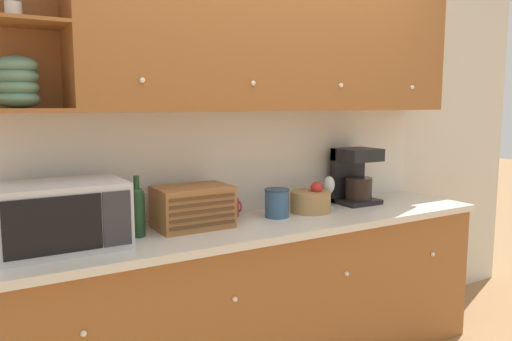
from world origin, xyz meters
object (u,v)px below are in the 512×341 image
mug (231,207)px  bread_box (193,207)px  microwave (61,216)px  coffee_maker (354,175)px  storage_canister (277,203)px  fruit_basket (311,201)px  wine_bottle (137,209)px  wine_glass (329,186)px

mug → bread_box: bearing=-156.2°
microwave → mug: size_ratio=5.22×
microwave → coffee_maker: 1.86m
storage_canister → fruit_basket: 0.26m
wine_bottle → coffee_maker: 1.50m
microwave → storage_canister: 1.18m
microwave → wine_glass: size_ratio=2.80×
storage_canister → wine_glass: (0.45, 0.07, 0.05)m
fruit_basket → bread_box: bearing=179.1°
mug → microwave: bearing=-169.0°
bread_box → wine_glass: bread_box is taller
mug → fruit_basket: (0.47, -0.15, 0.02)m
fruit_basket → coffee_maker: bearing=10.4°
microwave → wine_bottle: same height
bread_box → coffee_maker: bearing=3.1°
wine_bottle → fruit_basket: bearing=0.7°
storage_canister → wine_glass: 0.46m
bread_box → fruit_basket: (0.77, -0.01, -0.04)m
microwave → storage_canister: size_ratio=3.34×
coffee_maker → storage_canister: bearing=-172.5°
microwave → storage_canister: microwave is taller
fruit_basket → wine_glass: wine_glass is taller
mug → storage_canister: 0.27m
fruit_basket → coffee_maker: coffee_maker is taller
wine_bottle → mug: size_ratio=2.86×
microwave → bread_box: 0.67m
microwave → coffee_maker: size_ratio=1.53×
microwave → bread_box: bearing=4.7°
wine_bottle → microwave: bearing=-175.2°
bread_box → fruit_basket: bearing=-0.9°
microwave → fruit_basket: bearing=1.7°
mug → fruit_basket: fruit_basket is taller
wine_bottle → storage_canister: bearing=0.1°
wine_bottle → storage_canister: size_ratio=1.83×
bread_box → fruit_basket: 0.77m
microwave → mug: microwave is taller
wine_glass → storage_canister: bearing=-170.7°
wine_glass → coffee_maker: size_ratio=0.55×
fruit_basket → wine_glass: (0.19, 0.06, 0.07)m
microwave → coffee_maker: (1.85, 0.12, 0.03)m
wine_bottle → bread_box: (0.31, 0.02, -0.03)m
microwave → mug: (0.97, 0.19, -0.10)m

